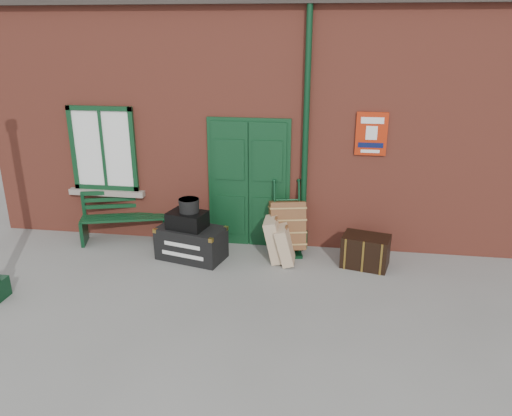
% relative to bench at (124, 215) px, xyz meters
% --- Properties ---
extents(ground, '(80.00, 80.00, 0.00)m').
position_rel_bench_xyz_m(ground, '(2.56, -1.32, -0.47)').
color(ground, gray).
rests_on(ground, ground).
extents(station_building, '(10.30, 4.30, 4.36)m').
position_rel_bench_xyz_m(station_building, '(2.56, 2.17, 1.69)').
color(station_building, '#9A4331').
rests_on(station_building, ground).
extents(bench, '(1.57, 0.87, 0.93)m').
position_rel_bench_xyz_m(bench, '(0.00, 0.00, 0.00)').
color(bench, '#0E361B').
rests_on(bench, ground).
extents(houdini_trunk, '(1.20, 0.85, 0.55)m').
position_rel_bench_xyz_m(houdini_trunk, '(1.40, -0.59, -0.20)').
color(houdini_trunk, black).
rests_on(houdini_trunk, ground).
extents(strongbox, '(0.69, 0.57, 0.27)m').
position_rel_bench_xyz_m(strongbox, '(1.35, -0.59, 0.21)').
color(strongbox, black).
rests_on(strongbox, houdini_trunk).
extents(hatbox, '(0.40, 0.40, 0.22)m').
position_rel_bench_xyz_m(hatbox, '(1.38, -0.56, 0.46)').
color(hatbox, black).
rests_on(hatbox, strongbox).
extents(suitcase_back, '(0.36, 0.52, 0.74)m').
position_rel_bench_xyz_m(suitcase_back, '(2.79, -0.44, -0.10)').
color(suitcase_back, tan).
rests_on(suitcase_back, ground).
extents(suitcase_front, '(0.34, 0.46, 0.64)m').
position_rel_bench_xyz_m(suitcase_front, '(2.97, -0.54, -0.15)').
color(suitcase_front, tan).
rests_on(suitcase_front, ground).
extents(porter_trolley, '(0.71, 0.75, 1.22)m').
position_rel_bench_xyz_m(porter_trolley, '(2.95, -0.09, 0.00)').
color(porter_trolley, '#0C321A').
rests_on(porter_trolley, ground).
extents(dark_trunk, '(0.82, 0.63, 0.52)m').
position_rel_bench_xyz_m(dark_trunk, '(4.26, -0.46, -0.21)').
color(dark_trunk, black).
rests_on(dark_trunk, ground).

